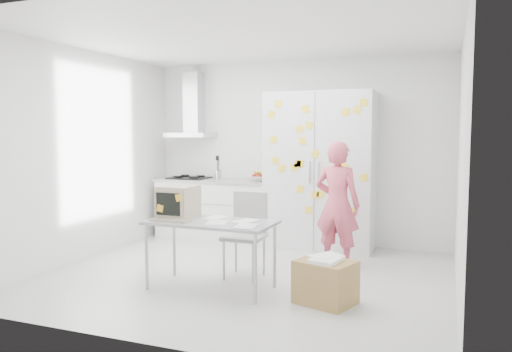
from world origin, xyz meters
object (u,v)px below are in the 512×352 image
(desk, at_px, (189,211))
(person, at_px, (337,205))
(chair, at_px, (247,229))
(cardboard_box, at_px, (325,281))

(desk, bearing_deg, person, 44.35)
(person, distance_m, chair, 1.18)
(desk, xyz_separation_m, chair, (0.44, 0.53, -0.26))
(chair, distance_m, cardboard_box, 1.25)
(person, bearing_deg, desk, 53.36)
(person, height_order, chair, person)
(person, relative_size, desk, 1.15)
(desk, height_order, cardboard_box, desk)
(person, height_order, desk, person)
(cardboard_box, bearing_deg, chair, 150.97)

